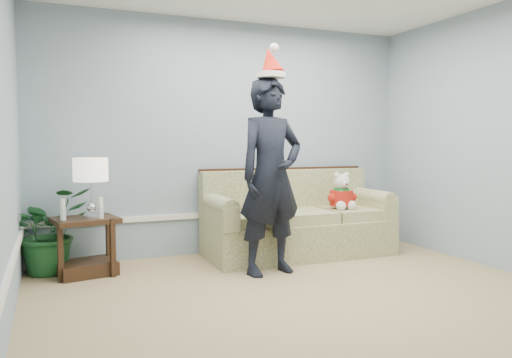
{
  "coord_description": "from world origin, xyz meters",
  "views": [
    {
      "loc": [
        -1.97,
        -3.05,
        1.29
      ],
      "look_at": [
        -0.06,
        1.55,
        0.93
      ],
      "focal_mm": 35.0,
      "sensor_mm": 36.0,
      "label": 1
    }
  ],
  "objects": [
    {
      "name": "room_shell",
      "position": [
        0.0,
        0.0,
        1.35
      ],
      "size": [
        4.54,
        5.04,
        2.74
      ],
      "color": "tan",
      "rests_on": "ground"
    },
    {
      "name": "wainscot_trim",
      "position": [
        -1.18,
        1.18,
        0.45
      ],
      "size": [
        4.49,
        4.99,
        0.06
      ],
      "color": "white",
      "rests_on": "room_shell"
    },
    {
      "name": "sofa",
      "position": [
        0.65,
        2.06,
        0.35
      ],
      "size": [
        2.12,
        0.93,
        0.99
      ],
      "rotation": [
        0.0,
        0.0,
        -0.01
      ],
      "color": "#4C5B2B",
      "rests_on": "room_shell"
    },
    {
      "name": "side_table",
      "position": [
        -1.67,
        2.03,
        0.22
      ],
      "size": [
        0.67,
        0.59,
        0.56
      ],
      "rotation": [
        0.0,
        0.0,
        0.2
      ],
      "color": "#392314",
      "rests_on": "room_shell"
    },
    {
      "name": "table_lamp",
      "position": [
        -1.61,
        1.97,
        1.01
      ],
      "size": [
        0.33,
        0.33,
        0.58
      ],
      "color": "silver",
      "rests_on": "side_table"
    },
    {
      "name": "candle_pair",
      "position": [
        -1.7,
        1.92,
        0.66
      ],
      "size": [
        0.39,
        0.05,
        0.21
      ],
      "color": "silver",
      "rests_on": "side_table"
    },
    {
      "name": "houseplant",
      "position": [
        -2.0,
        2.24,
        0.42
      ],
      "size": [
        1.0,
        0.97,
        0.85
      ],
      "primitive_type": "imported",
      "rotation": [
        0.0,
        0.0,
        0.58
      ],
      "color": "#1A5125",
      "rests_on": "room_shell"
    },
    {
      "name": "man",
      "position": [
        0.03,
        1.39,
        0.96
      ],
      "size": [
        0.77,
        0.58,
        1.93
      ],
      "primitive_type": "imported",
      "rotation": [
        0.0,
        0.0,
        0.18
      ],
      "color": "black",
      "rests_on": "room_shell"
    },
    {
      "name": "santa_hat",
      "position": [
        0.03,
        1.41,
        2.06
      ],
      "size": [
        0.34,
        0.37,
        0.33
      ],
      "rotation": [
        0.0,
        0.0,
        0.28
      ],
      "color": "silver",
      "rests_on": "man"
    },
    {
      "name": "teddy_bear",
      "position": [
        1.16,
        1.89,
        0.68
      ],
      "size": [
        0.28,
        0.31,
        0.44
      ],
      "rotation": [
        0.0,
        0.0,
        -0.06
      ],
      "color": "silver",
      "rests_on": "sofa"
    }
  ]
}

